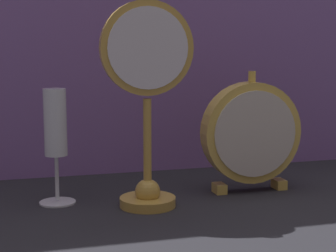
# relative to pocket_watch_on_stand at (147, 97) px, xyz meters

# --- Properties ---
(ground_plane) EXTENTS (4.00, 4.00, 0.00)m
(ground_plane) POSITION_rel_pocket_watch_on_stand_xyz_m (0.04, -0.06, -0.19)
(ground_plane) COLOR #232328
(pocket_watch_on_stand) EXTENTS (0.16, 0.10, 0.38)m
(pocket_watch_on_stand) POSITION_rel_pocket_watch_on_stand_xyz_m (0.00, 0.00, 0.00)
(pocket_watch_on_stand) COLOR gold
(pocket_watch_on_stand) RESTS_ON ground_plane
(mantel_clock_silver) EXTENTS (0.19, 0.04, 0.23)m
(mantel_clock_silver) POSITION_rel_pocket_watch_on_stand_xyz_m (0.21, 0.05, -0.08)
(mantel_clock_silver) COLOR gold
(mantel_clock_silver) RESTS_ON ground_plane
(champagne_flute) EXTENTS (0.06, 0.06, 0.20)m
(champagne_flute) POSITION_rel_pocket_watch_on_stand_xyz_m (-0.15, 0.06, -0.06)
(champagne_flute) COLOR silver
(champagne_flute) RESTS_ON ground_plane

